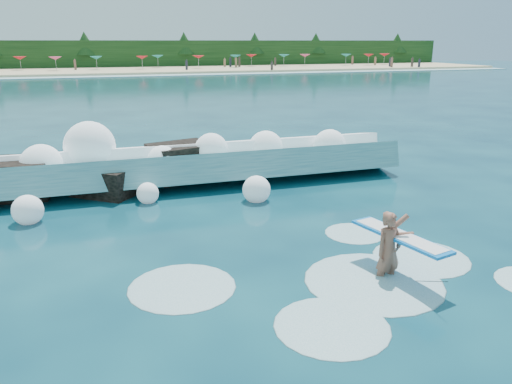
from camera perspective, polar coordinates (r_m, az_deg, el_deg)
ground at (r=10.88m, az=-4.27°, el=-9.71°), size 200.00×200.00×0.00m
beach at (r=87.62m, az=-17.19°, el=13.09°), size 140.00×20.00×0.40m
wet_band at (r=76.65m, az=-16.93°, el=12.55°), size 140.00×5.00×0.08m
treeline at (r=97.52m, az=-17.50°, el=14.73°), size 140.00×4.00×5.00m
breaking_wave at (r=17.79m, az=-14.15°, el=2.43°), size 19.40×2.96×1.67m
rock_cluster at (r=17.89m, az=-17.99°, el=1.84°), size 8.37×3.51×1.50m
surfer_with_board at (r=11.00m, az=15.19°, el=-6.24°), size 1.17×2.95×1.77m
wave_spray at (r=17.56m, az=-14.70°, el=3.96°), size 15.14×4.78×2.34m
surf_foam at (r=10.95m, az=11.31°, el=-9.84°), size 9.05×5.69×0.15m
beach_umbrellas at (r=88.92m, az=-17.63°, el=14.42°), size 112.38×6.80×0.50m
beachgoers at (r=84.40m, az=-15.33°, el=13.75°), size 104.26×13.06×1.94m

